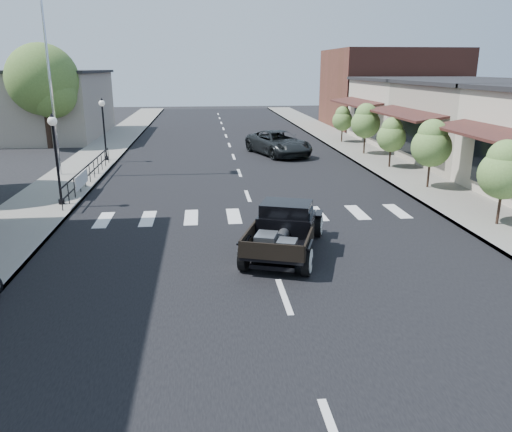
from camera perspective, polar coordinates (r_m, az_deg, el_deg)
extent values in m
plane|color=black|center=(15.17, 1.42, -4.30)|extent=(120.00, 120.00, 0.00)
cube|color=black|center=(29.60, -2.34, 6.09)|extent=(14.00, 80.00, 0.02)
cube|color=gray|center=(30.27, -18.69, 5.59)|extent=(3.00, 80.00, 0.15)
cube|color=gray|center=(31.29, 13.49, 6.35)|extent=(3.00, 80.00, 0.15)
cube|color=#A39788|center=(44.14, -23.83, 11.47)|extent=(10.00, 12.00, 5.00)
cube|color=#A89F8C|center=(32.02, 26.15, 9.29)|extent=(10.00, 9.00, 4.50)
cube|color=beige|center=(39.92, 19.36, 11.17)|extent=(10.00, 9.00, 4.50)
cube|color=brown|center=(49.24, 15.07, 13.85)|extent=(11.00, 10.00, 7.00)
cylinder|color=silver|center=(27.08, -22.91, 17.89)|extent=(0.12, 0.12, 12.89)
imported|color=black|center=(32.18, 2.58, 8.30)|extent=(4.19, 6.01, 1.52)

